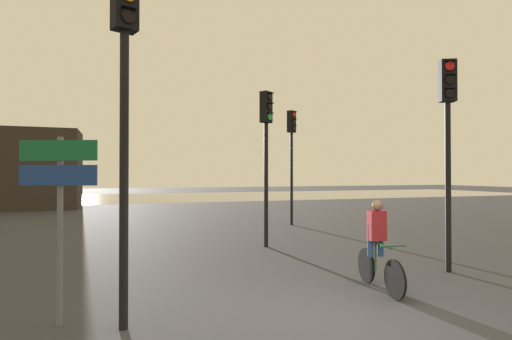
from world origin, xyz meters
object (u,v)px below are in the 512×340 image
object	(u,v)px
traffic_light_center	(266,139)
cyclist	(378,244)
traffic_light_near_right	(448,125)
direction_sign_post	(59,195)
traffic_light_far_right	(292,146)
traffic_light_near_left	(125,77)

from	to	relation	value
traffic_light_center	cyclist	distance (m)	5.22
traffic_light_near_right	direction_sign_post	xyz separation A→B (m)	(-7.45, -0.66, -1.36)
cyclist	direction_sign_post	bearing A→B (deg)	9.14
traffic_light_center	traffic_light_near_right	bearing A→B (deg)	89.24
direction_sign_post	traffic_light_center	bearing A→B (deg)	-112.12
traffic_light_far_right	cyclist	world-z (taller)	traffic_light_far_right
traffic_light_far_right	traffic_light_near_left	bearing A→B (deg)	26.20
direction_sign_post	cyclist	bearing A→B (deg)	-155.99
traffic_light_center	cyclist	world-z (taller)	traffic_light_center
traffic_light_near_left	cyclist	size ratio (longest dim) A/B	2.91
traffic_light_near_right	direction_sign_post	size ratio (longest dim) A/B	1.75
traffic_light_far_right	direction_sign_post	world-z (taller)	traffic_light_far_right
traffic_light_center	traffic_light_far_right	world-z (taller)	traffic_light_far_right
traffic_light_near_right	cyclist	bearing A→B (deg)	39.50
traffic_light_far_right	direction_sign_post	size ratio (longest dim) A/B	1.82
traffic_light_near_left	cyclist	bearing A→B (deg)	165.94
traffic_light_near_right	traffic_light_near_left	size ratio (longest dim) A/B	0.92
traffic_light_near_right	traffic_light_far_right	world-z (taller)	traffic_light_far_right
traffic_light_near_right	traffic_light_center	xyz separation A→B (m)	(-2.63, 4.07, -0.04)
traffic_light_near_right	traffic_light_near_left	bearing A→B (deg)	33.36
traffic_light_far_right	traffic_light_near_right	bearing A→B (deg)	60.85
traffic_light_near_left	direction_sign_post	size ratio (longest dim) A/B	1.90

